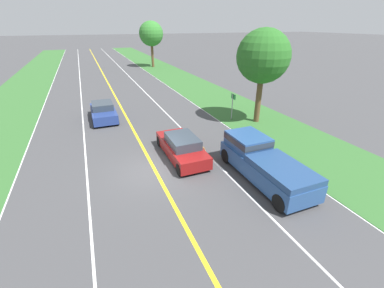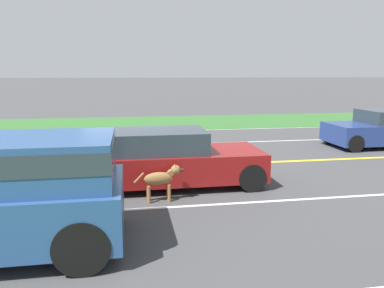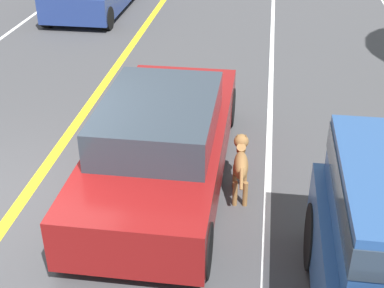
{
  "view_description": "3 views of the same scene",
  "coord_description": "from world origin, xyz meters",
  "views": [
    {
      "loc": [
        -2.74,
        -12.07,
        7.34
      ],
      "look_at": [
        2.28,
        0.14,
        1.12
      ],
      "focal_mm": 24.0,
      "sensor_mm": 36.0,
      "label": 1
    },
    {
      "loc": [
        10.96,
        0.02,
        2.79
      ],
      "look_at": [
        2.32,
        1.48,
        1.12
      ],
      "focal_mm": 35.0,
      "sensor_mm": 36.0,
      "label": 2
    },
    {
      "loc": [
        3.29,
        -5.8,
        4.53
      ],
      "look_at": [
        2.44,
        0.25,
        1.02
      ],
      "focal_mm": 50.0,
      "sensor_mm": 36.0,
      "label": 3
    }
  ],
  "objects": [
    {
      "name": "lane_dash_same_dir",
      "position": [
        3.5,
        0.0,
        0.0
      ],
      "size": [
        0.1,
        160.0,
        0.01
      ],
      "primitive_type": "cube",
      "color": "white",
      "rests_on": "ground"
    },
    {
      "name": "dog",
      "position": [
        3.09,
        0.69,
        0.52
      ],
      "size": [
        0.27,
        1.12,
        0.83
      ],
      "rotation": [
        0.0,
        0.0,
        0.07
      ],
      "color": "olive",
      "rests_on": "ground"
    },
    {
      "name": "ground_plane",
      "position": [
        0.0,
        0.0,
        0.0
      ],
      "size": [
        400.0,
        400.0,
        0.0
      ],
      "primitive_type": "plane",
      "color": "#424244"
    },
    {
      "name": "centre_divider_line",
      "position": [
        0.0,
        0.0,
        0.0
      ],
      "size": [
        0.18,
        160.0,
        0.01
      ],
      "primitive_type": "cube",
      "color": "yellow",
      "rests_on": "ground"
    },
    {
      "name": "ego_car",
      "position": [
        1.92,
        0.87,
        0.66
      ],
      "size": [
        1.86,
        4.76,
        1.41
      ],
      "color": "maroon",
      "rests_on": "ground"
    }
  ]
}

